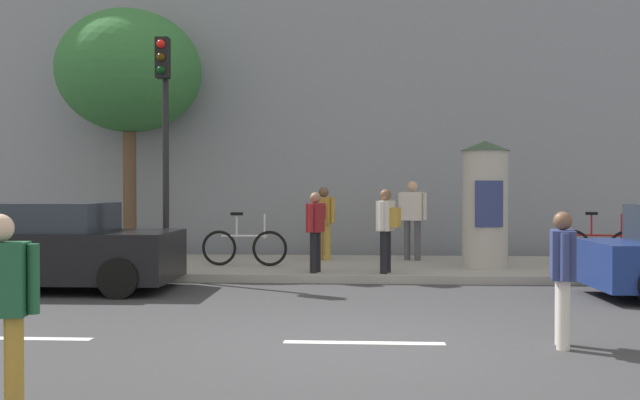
{
  "coord_description": "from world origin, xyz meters",
  "views": [
    {
      "loc": [
        -0.02,
        -7.98,
        1.71
      ],
      "look_at": [
        -0.61,
        2.0,
        1.56
      ],
      "focal_mm": 40.32,
      "sensor_mm": 36.0,
      "label": 1
    }
  ],
  "objects_px": {
    "traffic_light": "(164,116)",
    "pedestrian_with_bag": "(315,226)",
    "bicycle_leaning": "(244,247)",
    "pedestrian_in_red_top": "(323,217)",
    "pedestrian_in_light_jacket": "(387,223)",
    "pedestrian_near_pole": "(563,268)",
    "bicycle_upright": "(599,246)",
    "parked_car_silver": "(46,248)",
    "pedestrian_tallest": "(412,213)",
    "pedestrian_with_backpack": "(1,298)",
    "poster_column": "(485,203)",
    "street_tree": "(129,72)"
  },
  "relations": [
    {
      "from": "traffic_light",
      "to": "pedestrian_with_bag",
      "type": "bearing_deg",
      "value": 3.79
    },
    {
      "from": "bicycle_leaning",
      "to": "pedestrian_in_light_jacket",
      "type": "bearing_deg",
      "value": -21.11
    },
    {
      "from": "street_tree",
      "to": "pedestrian_in_red_top",
      "type": "distance_m",
      "value": 5.68
    },
    {
      "from": "bicycle_upright",
      "to": "parked_car_silver",
      "type": "relative_size",
      "value": 0.4
    },
    {
      "from": "pedestrian_tallest",
      "to": "pedestrian_in_light_jacket",
      "type": "bearing_deg",
      "value": -104.84
    },
    {
      "from": "pedestrian_with_bag",
      "to": "pedestrian_near_pole",
      "type": "bearing_deg",
      "value": -61.09
    },
    {
      "from": "street_tree",
      "to": "pedestrian_in_red_top",
      "type": "relative_size",
      "value": 3.56
    },
    {
      "from": "traffic_light",
      "to": "pedestrian_tallest",
      "type": "height_order",
      "value": "traffic_light"
    },
    {
      "from": "poster_column",
      "to": "traffic_light",
      "type": "bearing_deg",
      "value": -168.57
    },
    {
      "from": "pedestrian_near_pole",
      "to": "traffic_light",
      "type": "bearing_deg",
      "value": 137.75
    },
    {
      "from": "traffic_light",
      "to": "bicycle_leaning",
      "type": "relative_size",
      "value": 2.47
    },
    {
      "from": "pedestrian_in_light_jacket",
      "to": "parked_car_silver",
      "type": "height_order",
      "value": "pedestrian_in_light_jacket"
    },
    {
      "from": "parked_car_silver",
      "to": "poster_column",
      "type": "bearing_deg",
      "value": 18.51
    },
    {
      "from": "traffic_light",
      "to": "pedestrian_with_backpack",
      "type": "xyz_separation_m",
      "value": [
        1.02,
        -8.05,
        -2.19
      ]
    },
    {
      "from": "poster_column",
      "to": "parked_car_silver",
      "type": "bearing_deg",
      "value": -161.49
    },
    {
      "from": "bicycle_upright",
      "to": "pedestrian_in_light_jacket",
      "type": "bearing_deg",
      "value": -158.73
    },
    {
      "from": "poster_column",
      "to": "pedestrian_in_red_top",
      "type": "distance_m",
      "value": 3.57
    },
    {
      "from": "parked_car_silver",
      "to": "pedestrian_tallest",
      "type": "bearing_deg",
      "value": 31.55
    },
    {
      "from": "traffic_light",
      "to": "parked_car_silver",
      "type": "relative_size",
      "value": 1.02
    },
    {
      "from": "pedestrian_near_pole",
      "to": "pedestrian_tallest",
      "type": "xyz_separation_m",
      "value": [
        -1.07,
        7.92,
        0.32
      ]
    },
    {
      "from": "pedestrian_near_pole",
      "to": "pedestrian_tallest",
      "type": "distance_m",
      "value": 8.0
    },
    {
      "from": "traffic_light",
      "to": "pedestrian_near_pole",
      "type": "bearing_deg",
      "value": -42.25
    },
    {
      "from": "pedestrian_near_pole",
      "to": "pedestrian_in_red_top",
      "type": "xyz_separation_m",
      "value": [
        -3.03,
        7.89,
        0.24
      ]
    },
    {
      "from": "pedestrian_with_backpack",
      "to": "pedestrian_tallest",
      "type": "height_order",
      "value": "pedestrian_tallest"
    },
    {
      "from": "pedestrian_with_backpack",
      "to": "bicycle_leaning",
      "type": "relative_size",
      "value": 0.87
    },
    {
      "from": "bicycle_leaning",
      "to": "bicycle_upright",
      "type": "bearing_deg",
      "value": 4.89
    },
    {
      "from": "pedestrian_in_red_top",
      "to": "parked_car_silver",
      "type": "height_order",
      "value": "pedestrian_in_red_top"
    },
    {
      "from": "pedestrian_with_bag",
      "to": "pedestrian_in_red_top",
      "type": "xyz_separation_m",
      "value": [
        0.01,
        2.37,
        0.09
      ]
    },
    {
      "from": "parked_car_silver",
      "to": "pedestrian_with_backpack",
      "type": "bearing_deg",
      "value": -68.15
    },
    {
      "from": "pedestrian_with_bag",
      "to": "parked_car_silver",
      "type": "relative_size",
      "value": 0.35
    },
    {
      "from": "pedestrian_with_bag",
      "to": "street_tree",
      "type": "bearing_deg",
      "value": 146.27
    },
    {
      "from": "pedestrian_with_backpack",
      "to": "bicycle_leaning",
      "type": "bearing_deg",
      "value": 88.32
    },
    {
      "from": "pedestrian_with_bag",
      "to": "pedestrian_tallest",
      "type": "bearing_deg",
      "value": 50.6
    },
    {
      "from": "street_tree",
      "to": "parked_car_silver",
      "type": "xyz_separation_m",
      "value": [
        0.06,
        -4.59,
        -3.72
      ]
    },
    {
      "from": "pedestrian_in_red_top",
      "to": "pedestrian_in_light_jacket",
      "type": "distance_m",
      "value": 2.73
    },
    {
      "from": "pedestrian_in_light_jacket",
      "to": "traffic_light",
      "type": "bearing_deg",
      "value": -177.66
    },
    {
      "from": "bicycle_upright",
      "to": "pedestrian_with_backpack",
      "type": "bearing_deg",
      "value": -127.28
    },
    {
      "from": "traffic_light",
      "to": "pedestrian_in_light_jacket",
      "type": "distance_m",
      "value": 4.62
    },
    {
      "from": "poster_column",
      "to": "pedestrian_with_backpack",
      "type": "height_order",
      "value": "poster_column"
    },
    {
      "from": "pedestrian_with_backpack",
      "to": "pedestrian_in_light_jacket",
      "type": "xyz_separation_m",
      "value": [
        3.13,
        8.22,
        0.18
      ]
    },
    {
      "from": "street_tree",
      "to": "pedestrian_with_backpack",
      "type": "bearing_deg",
      "value": -76.33
    },
    {
      "from": "poster_column",
      "to": "pedestrian_in_light_jacket",
      "type": "xyz_separation_m",
      "value": [
        -1.99,
        -1.07,
        -0.35
      ]
    },
    {
      "from": "pedestrian_near_pole",
      "to": "parked_car_silver",
      "type": "bearing_deg",
      "value": 152.24
    },
    {
      "from": "pedestrian_near_pole",
      "to": "bicycle_leaning",
      "type": "distance_m",
      "value": 8.04
    },
    {
      "from": "pedestrian_near_pole",
      "to": "bicycle_upright",
      "type": "bearing_deg",
      "value": 69.33
    },
    {
      "from": "pedestrian_with_bag",
      "to": "pedestrian_in_light_jacket",
      "type": "bearing_deg",
      "value": -0.74
    },
    {
      "from": "poster_column",
      "to": "pedestrian_tallest",
      "type": "relative_size",
      "value": 1.45
    },
    {
      "from": "pedestrian_near_pole",
      "to": "bicycle_leaning",
      "type": "relative_size",
      "value": 0.83
    },
    {
      "from": "street_tree",
      "to": "bicycle_leaning",
      "type": "height_order",
      "value": "street_tree"
    },
    {
      "from": "pedestrian_with_backpack",
      "to": "pedestrian_with_bag",
      "type": "distance_m",
      "value": 8.43
    }
  ]
}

